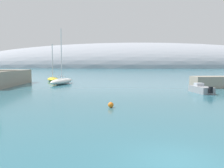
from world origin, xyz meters
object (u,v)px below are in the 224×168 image
Objects in this scene: sailboat_yellow_outer_mooring at (52,79)px; motorboat_grey_alongside_breakwater at (200,89)px; sailboat_white_near_shore at (61,81)px; mooring_buoy_orange at (110,105)px.

sailboat_yellow_outer_mooring is 1.68× the size of motorboat_grey_alongside_breakwater.
sailboat_white_near_shore is 25.51m from mooring_buoy_orange.
sailboat_white_near_shore is 2.14× the size of motorboat_grey_alongside_breakwater.
sailboat_white_near_shore is at bearing 50.45° from motorboat_grey_alongside_breakwater.
motorboat_grey_alongside_breakwater is at bearing -148.03° from sailboat_yellow_outer_mooring.
motorboat_grey_alongside_breakwater is 9.41× the size of mooring_buoy_orange.
mooring_buoy_orange is (-12.05, -10.84, -0.23)m from motorboat_grey_alongside_breakwater.
motorboat_grey_alongside_breakwater is at bearing -104.79° from sailboat_white_near_shore.
sailboat_white_near_shore is 24.93m from motorboat_grey_alongside_breakwater.
sailboat_yellow_outer_mooring is (-3.58, 7.85, -0.12)m from sailboat_white_near_shore.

